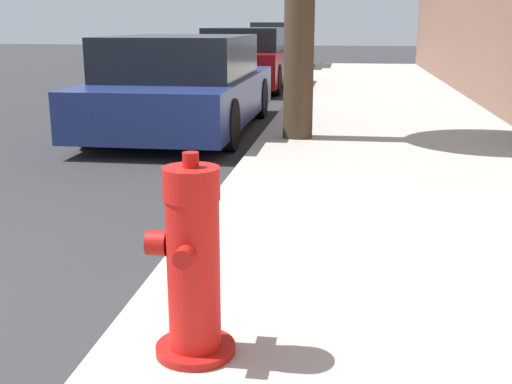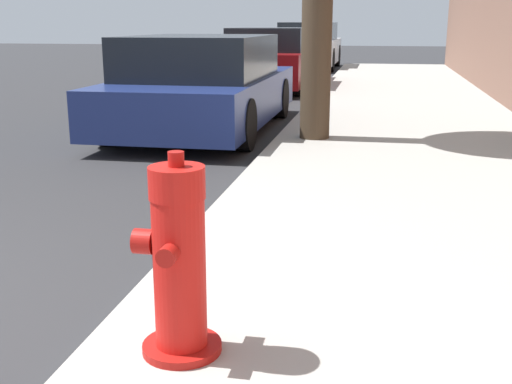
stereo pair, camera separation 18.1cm
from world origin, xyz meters
TOP-DOWN VIEW (x-y plane):
  - fire_hydrant at (2.26, 0.25)m, footprint 0.36×0.35m
  - parked_car_near at (0.65, 6.45)m, footprint 1.89×4.40m
  - parked_car_mid at (0.63, 12.22)m, footprint 1.75×4.15m
  - parked_car_far at (0.72, 18.86)m, footprint 1.82×4.33m

SIDE VIEW (x-z plane):
  - fire_hydrant at x=2.26m, z-range 0.08..0.94m
  - parked_car_near at x=0.65m, z-range -0.02..1.27m
  - parked_car_mid at x=0.63m, z-range -0.02..1.33m
  - parked_car_far at x=0.72m, z-range -0.02..1.44m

